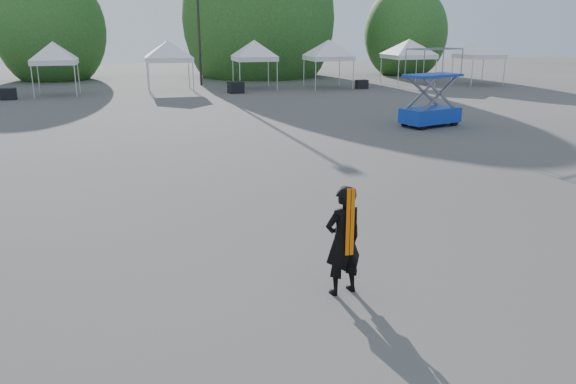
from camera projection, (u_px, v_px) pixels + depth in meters
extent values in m
plane|color=#474442|center=(245.00, 241.00, 11.42)|extent=(120.00, 120.00, 0.00)
cylinder|color=black|center=(198.00, 19.00, 40.43)|extent=(0.16, 0.16, 9.50)
cylinder|color=#382314|center=(55.00, 65.00, 46.06)|extent=(0.36, 0.36, 2.27)
ellipsoid|color=#1E531B|center=(51.00, 30.00, 45.26)|extent=(4.16, 4.16, 4.78)
cylinder|color=#382314|center=(259.00, 60.00, 49.38)|extent=(0.36, 0.36, 2.80)
ellipsoid|color=#1E531B|center=(259.00, 19.00, 48.40)|extent=(5.12, 5.12, 5.89)
cylinder|color=#382314|center=(404.00, 63.00, 50.94)|extent=(0.36, 0.36, 2.10)
ellipsoid|color=#1E531B|center=(405.00, 33.00, 50.20)|extent=(3.84, 3.84, 4.42)
cylinder|color=silver|center=(33.00, 82.00, 33.89)|extent=(0.06, 0.06, 2.00)
cylinder|color=silver|center=(76.00, 81.00, 34.51)|extent=(0.06, 0.06, 2.00)
cylinder|color=silver|center=(39.00, 78.00, 36.16)|extent=(0.06, 0.06, 2.00)
cylinder|color=silver|center=(79.00, 77.00, 36.78)|extent=(0.06, 0.06, 2.00)
cube|color=white|center=(55.00, 62.00, 35.03)|extent=(2.65, 2.65, 0.30)
pyramid|color=white|center=(52.00, 41.00, 34.67)|extent=(3.75, 3.75, 1.10)
cylinder|color=silver|center=(149.00, 78.00, 36.29)|extent=(0.06, 0.06, 2.00)
cylinder|color=silver|center=(193.00, 77.00, 37.02)|extent=(0.06, 0.06, 2.00)
cylinder|color=silver|center=(147.00, 75.00, 38.94)|extent=(0.06, 0.06, 2.00)
cylinder|color=silver|center=(189.00, 74.00, 39.66)|extent=(0.06, 0.06, 2.00)
cube|color=white|center=(169.00, 59.00, 37.67)|extent=(3.06, 3.06, 0.30)
pyramid|color=white|center=(168.00, 40.00, 37.32)|extent=(4.32, 4.32, 1.10)
cylinder|color=silver|center=(240.00, 76.00, 37.54)|extent=(0.06, 0.06, 2.00)
cylinder|color=silver|center=(277.00, 76.00, 38.20)|extent=(0.06, 0.06, 2.00)
cylinder|color=silver|center=(233.00, 73.00, 39.93)|extent=(0.06, 0.06, 2.00)
cylinder|color=silver|center=(268.00, 73.00, 40.59)|extent=(0.06, 0.06, 2.00)
cube|color=white|center=(254.00, 59.00, 38.76)|extent=(2.79, 2.79, 0.30)
pyramid|color=white|center=(254.00, 40.00, 38.41)|extent=(3.94, 3.94, 1.10)
cylinder|color=silver|center=(316.00, 76.00, 38.10)|extent=(0.06, 0.06, 2.00)
cylinder|color=silver|center=(353.00, 75.00, 38.80)|extent=(0.06, 0.06, 2.00)
cylinder|color=silver|center=(304.00, 73.00, 40.64)|extent=(0.06, 0.06, 2.00)
cylinder|color=silver|center=(339.00, 72.00, 41.34)|extent=(0.06, 0.06, 2.00)
cube|color=white|center=(328.00, 58.00, 39.42)|extent=(2.94, 2.94, 0.30)
pyramid|color=white|center=(329.00, 40.00, 39.06)|extent=(4.16, 4.16, 1.10)
cylinder|color=silver|center=(398.00, 73.00, 40.17)|extent=(0.06, 0.06, 2.00)
cylinder|color=silver|center=(436.00, 72.00, 40.93)|extent=(0.06, 0.06, 2.00)
cylinder|color=silver|center=(381.00, 70.00, 42.93)|extent=(0.06, 0.06, 2.00)
cylinder|color=silver|center=(416.00, 69.00, 43.69)|extent=(0.06, 0.06, 2.00)
cube|color=white|center=(408.00, 56.00, 41.62)|extent=(3.19, 3.19, 0.30)
pyramid|color=white|center=(410.00, 39.00, 41.27)|extent=(4.51, 4.51, 1.10)
cylinder|color=silver|center=(472.00, 73.00, 40.40)|extent=(0.06, 0.06, 2.00)
cylinder|color=silver|center=(504.00, 72.00, 41.08)|extent=(0.06, 0.06, 2.00)
cylinder|color=silver|center=(452.00, 70.00, 42.88)|extent=(0.06, 0.06, 2.00)
cylinder|color=silver|center=(483.00, 69.00, 43.56)|extent=(0.06, 0.06, 2.00)
cube|color=white|center=(479.00, 56.00, 41.67)|extent=(2.88, 2.88, 0.30)
pyramid|color=white|center=(481.00, 39.00, 41.32)|extent=(4.07, 4.07, 1.10)
imported|color=black|center=(343.00, 240.00, 8.97)|extent=(0.75, 0.59, 1.83)
cube|color=#EC6504|center=(348.00, 223.00, 8.70)|extent=(0.15, 0.02, 1.10)
cube|color=#0D51AB|center=(430.00, 115.00, 24.51)|extent=(2.83, 1.96, 0.64)
cube|color=#0D51AB|center=(433.00, 75.00, 24.03)|extent=(2.71, 1.88, 0.11)
cylinder|color=black|center=(423.00, 125.00, 23.67)|extent=(0.41, 0.26, 0.39)
cylinder|color=black|center=(454.00, 121.00, 24.65)|extent=(0.41, 0.26, 0.39)
cylinder|color=black|center=(405.00, 122.00, 24.54)|extent=(0.41, 0.26, 0.39)
cylinder|color=black|center=(436.00, 118.00, 25.52)|extent=(0.41, 0.26, 0.39)
cube|color=black|center=(8.00, 94.00, 33.47)|extent=(0.90, 0.72, 0.68)
cube|color=black|center=(236.00, 87.00, 36.74)|extent=(1.06, 0.89, 0.74)
cube|color=black|center=(362.00, 84.00, 39.40)|extent=(0.81, 0.64, 0.61)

